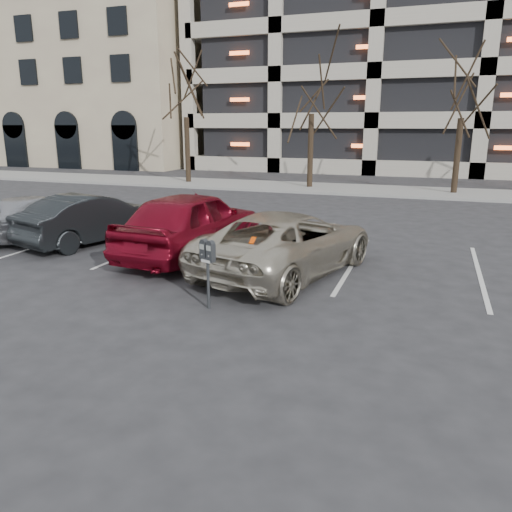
# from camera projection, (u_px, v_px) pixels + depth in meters

# --- Properties ---
(ground) EXTENTS (140.00, 140.00, 0.00)m
(ground) POSITION_uv_depth(u_px,v_px,m) (269.00, 285.00, 10.38)
(ground) COLOR #28282B
(ground) RESTS_ON ground
(sidewalk) EXTENTS (80.00, 4.00, 0.12)m
(sidewalk) POSITION_uv_depth(u_px,v_px,m) (368.00, 190.00, 24.94)
(sidewalk) COLOR gray
(sidewalk) RESTS_ON ground
(stall_lines) EXTENTS (16.90, 5.20, 0.00)m
(stall_lines) POSITION_uv_depth(u_px,v_px,m) (245.00, 253.00, 12.93)
(stall_lines) COLOR silver
(stall_lines) RESTS_ON ground
(office_building) EXTENTS (26.00, 16.20, 15.00)m
(office_building) POSITION_uv_depth(u_px,v_px,m) (77.00, 76.00, 44.78)
(office_building) COLOR tan
(office_building) RESTS_ON ground
(tree_a) EXTENTS (3.55, 3.55, 8.06)m
(tree_a) POSITION_uv_depth(u_px,v_px,m) (185.00, 75.00, 26.71)
(tree_a) COLOR black
(tree_a) RESTS_ON ground
(tree_b) EXTENTS (3.68, 3.68, 8.36)m
(tree_b) POSITION_uv_depth(u_px,v_px,m) (313.00, 65.00, 24.39)
(tree_b) COLOR black
(tree_b) RESTS_ON ground
(tree_c) EXTENTS (3.44, 3.44, 7.83)m
(tree_c) POSITION_uv_depth(u_px,v_px,m) (466.00, 69.00, 22.22)
(tree_c) COLOR black
(tree_c) RESTS_ON ground
(parking_meter) EXTENTS (0.34, 0.23, 1.25)m
(parking_meter) POSITION_uv_depth(u_px,v_px,m) (208.00, 257.00, 8.82)
(parking_meter) COLOR black
(parking_meter) RESTS_ON ground
(suv_silver) EXTENTS (3.52, 5.46, 1.41)m
(suv_silver) POSITION_uv_depth(u_px,v_px,m) (287.00, 242.00, 11.07)
(suv_silver) COLOR beige
(suv_silver) RESTS_ON ground
(car_red) EXTENTS (2.30, 5.04, 1.68)m
(car_red) POSITION_uv_depth(u_px,v_px,m) (192.00, 223.00, 12.55)
(car_red) COLOR maroon
(car_red) RESTS_ON ground
(car_dark) EXTENTS (2.55, 4.43, 1.38)m
(car_dark) POSITION_uv_depth(u_px,v_px,m) (92.00, 218.00, 13.96)
(car_dark) COLOR black
(car_dark) RESTS_ON ground
(car_silver) EXTENTS (2.07, 4.33, 1.22)m
(car_silver) POSITION_uv_depth(u_px,v_px,m) (39.00, 216.00, 14.77)
(car_silver) COLOR #AEAFB6
(car_silver) RESTS_ON ground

